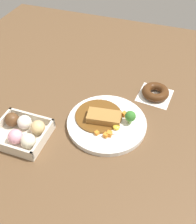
# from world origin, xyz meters

# --- Properties ---
(ground_plane) EXTENTS (1.60, 1.60, 0.00)m
(ground_plane) POSITION_xyz_m (0.00, 0.00, 0.00)
(ground_plane) COLOR brown
(curry_plate) EXTENTS (0.28, 0.28, 0.07)m
(curry_plate) POSITION_xyz_m (-0.05, 0.03, 0.01)
(curry_plate) COLOR white
(curry_plate) RESTS_ON ground_plane
(donut_box) EXTENTS (0.17, 0.15, 0.06)m
(donut_box) POSITION_xyz_m (0.19, 0.18, 0.03)
(donut_box) COLOR beige
(donut_box) RESTS_ON ground_plane
(chocolate_ring_donut) EXTENTS (0.14, 0.14, 0.04)m
(chocolate_ring_donut) POSITION_xyz_m (-0.18, -0.18, 0.02)
(chocolate_ring_donut) COLOR white
(chocolate_ring_donut) RESTS_ON ground_plane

